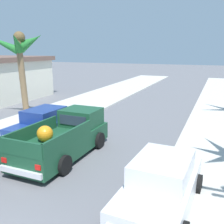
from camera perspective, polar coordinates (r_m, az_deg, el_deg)
sidewalk_left at (r=18.33m, az=-13.23°, el=-0.99°), size 4.86×60.00×0.12m
curb_left at (r=17.77m, az=-10.53°, el=-1.36°), size 0.16×60.00×0.10m
curb_right at (r=15.03m, az=20.46°, el=-4.77°), size 0.16×60.00×0.10m
pickup_truck at (r=11.62m, az=-10.15°, el=-5.61°), size 2.29×5.24×1.80m
car_right_near at (r=7.99m, az=10.70°, el=-15.51°), size 2.18×4.32×1.54m
car_left_mid at (r=14.23m, az=-14.71°, el=-2.57°), size 2.11×4.30×1.54m
palm_tree_left_mid at (r=18.29m, az=-19.64°, el=12.74°), size 3.96×2.99×5.70m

